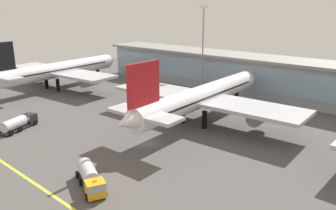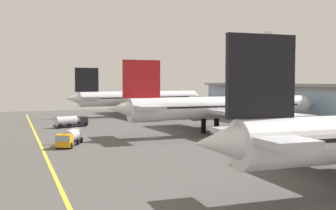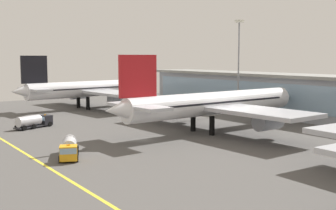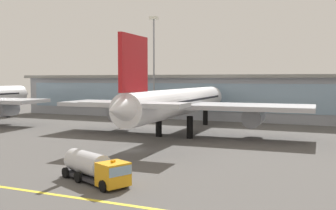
{
  "view_description": "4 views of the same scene",
  "coord_description": "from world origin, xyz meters",
  "views": [
    {
      "loc": [
        42.34,
        -42.51,
        25.58
      ],
      "look_at": [
        1.15,
        4.78,
        6.97
      ],
      "focal_mm": 35.69,
      "sensor_mm": 36.0,
      "label": 1
    },
    {
      "loc": [
        82.1,
        -26.87,
        11.91
      ],
      "look_at": [
        -0.95,
        4.71,
        6.77
      ],
      "focal_mm": 44.1,
      "sensor_mm": 36.0,
      "label": 2
    },
    {
      "loc": [
        68.68,
        -42.48,
        15.84
      ],
      "look_at": [
        -3.9,
        8.43,
        5.89
      ],
      "focal_mm": 45.82,
      "sensor_mm": 36.0,
      "label": 3
    },
    {
      "loc": [
        27.28,
        -49.67,
        10.27
      ],
      "look_at": [
        1.06,
        10.15,
        5.98
      ],
      "focal_mm": 42.42,
      "sensor_mm": 36.0,
      "label": 4
    }
  ],
  "objects": [
    {
      "name": "apron_light_mast_west",
      "position": [
        -16.08,
        40.45,
        16.65
      ],
      "size": [
        1.8,
        1.8,
        25.79
      ],
      "color": "gray",
      "rests_on": "ground"
    },
    {
      "name": "fuel_tanker_truck",
      "position": [
        5.23,
        -17.1,
        1.51
      ],
      "size": [
        9.25,
        5.93,
        2.9
      ],
      "rotation": [
        0.0,
        0.0,
        5.87
      ],
      "color": "black",
      "rests_on": "ground"
    },
    {
      "name": "airliner_near_right",
      "position": [
        0.35,
        17.16,
        5.91
      ],
      "size": [
        46.95,
        52.64,
        16.25
      ],
      "rotation": [
        0.0,
        0.0,
        1.62
      ],
      "color": "black",
      "rests_on": "ground"
    },
    {
      "name": "terminal_building",
      "position": [
        1.95,
        49.11,
        6.18
      ],
      "size": [
        120.12,
        14.0,
        16.54
      ],
      "color": "#9399A3",
      "rests_on": "ground"
    },
    {
      "name": "taxiway_centreline_stripe",
      "position": [
        0.0,
        -22.0,
        0.01
      ],
      "size": [
        144.0,
        0.5,
        0.01
      ],
      "primitive_type": "cube",
      "color": "yellow",
      "rests_on": "ground"
    },
    {
      "name": "ground_plane",
      "position": [
        0.0,
        0.0,
        0.0
      ],
      "size": [
        180.0,
        180.0,
        0.0
      ],
      "primitive_type": "plane",
      "color": "#514F4C"
    }
  ]
}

